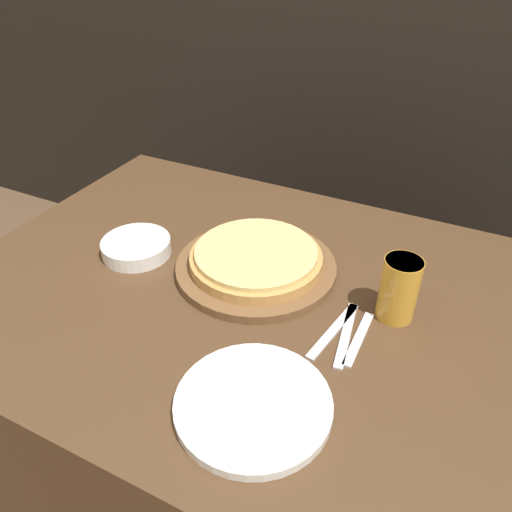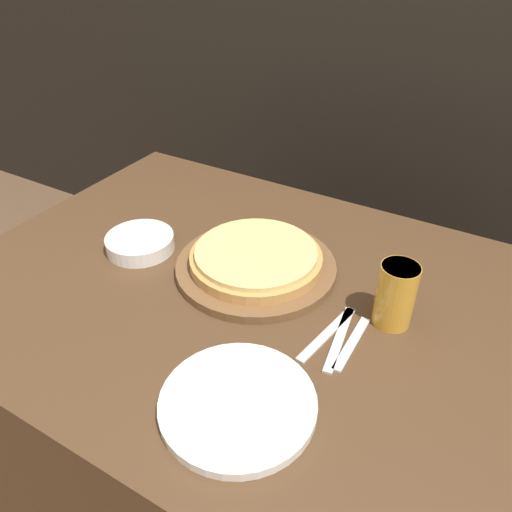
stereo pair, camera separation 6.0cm
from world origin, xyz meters
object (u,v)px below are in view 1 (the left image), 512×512
Objects in this scene: pizza_on_board at (256,262)px; dinner_knife at (346,335)px; beer_glass at (399,287)px; dinner_plate at (253,404)px; spoon at (359,339)px; fork at (333,330)px; side_bowl at (137,247)px.

dinner_knife is (0.25, -0.11, -0.02)m from pizza_on_board.
beer_glass reaches higher than dinner_plate.
spoon is (-0.04, -0.10, -0.07)m from beer_glass.
fork is 1.18× the size of spoon.
beer_glass is 0.14m from dinner_knife.
dinner_plate is (-0.15, -0.33, -0.06)m from beer_glass.
side_bowl reaches higher than spoon.
pizza_on_board reaches higher than side_bowl.
dinner_plate is 1.61× the size of side_bowl.
pizza_on_board is at bearing 115.79° from dinner_plate.
fork and spoon have the same top height.
beer_glass reaches higher than dinner_knife.
side_bowl is 0.88× the size of dinner_knife.
dinner_plate is at bearing -31.72° from side_bowl.
pizza_on_board is at bearing 158.08° from spoon.
fork is (0.22, -0.11, -0.02)m from pizza_on_board.
side_bowl is (-0.59, -0.05, -0.05)m from beer_glass.
beer_glass is 0.86× the size of spoon.
spoon is (0.05, 0.00, 0.00)m from fork.
side_bowl is 0.50m from fork.
beer_glass is 0.15m from fork.
dinner_knife is at bearing 70.12° from dinner_plate.
dinner_knife is 0.02m from spoon.
beer_glass is at bearing 66.96° from spoon.
spoon is (0.55, -0.05, -0.02)m from side_bowl.
beer_glass is 0.51× the size of dinner_plate.
side_bowl is at bearing 175.04° from dinner_knife.
beer_glass is 0.73× the size of fork.
dinner_plate reaches higher than spoon.
pizza_on_board reaches higher than dinner_knife.
pizza_on_board is 1.96× the size of fork.
beer_glass is at bearing 5.13° from side_bowl.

